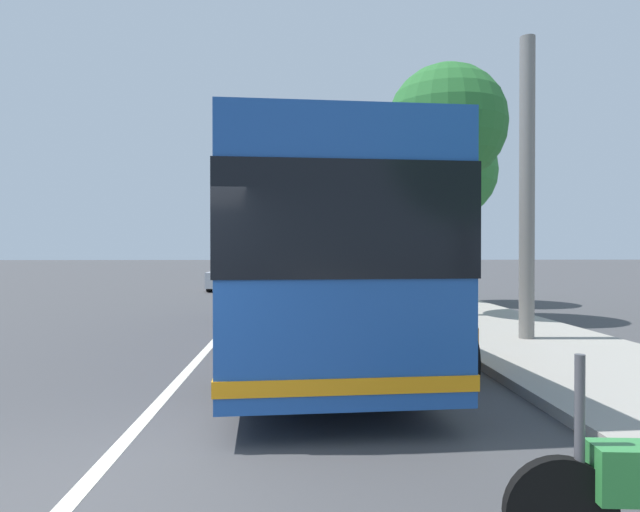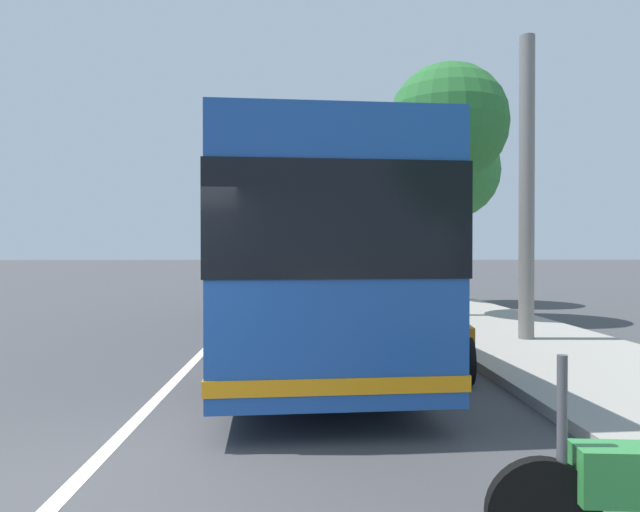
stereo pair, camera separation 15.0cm
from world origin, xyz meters
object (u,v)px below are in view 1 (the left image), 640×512
Objects in this scene: coach_bus at (303,252)px; car_behind_bus at (232,276)px; roadside_tree_far_block at (448,172)px; utility_pole at (527,191)px; roadside_tree_mid_block at (447,126)px; motorcycle_mid_row at (463,341)px; car_far_distant at (292,269)px; car_oncoming at (258,265)px.

coach_bus is 15.41m from car_behind_bus.
roadside_tree_far_block is 1.05× the size of utility_pole.
roadside_tree_far_block is at bearing -17.00° from roadside_tree_mid_block.
roadside_tree_mid_block is at bearing -6.32° from motorcycle_mid_row.
motorcycle_mid_row is 18.87m from car_behind_bus.
car_far_distant is (27.27, 2.86, 0.24)m from motorcycle_mid_row.
car_far_distant is at bearing 163.58° from car_behind_bus.
motorcycle_mid_row is 11.62m from roadside_tree_far_block.
roadside_tree_mid_block reaches higher than car_far_distant.
roadside_tree_mid_block is (6.17, -1.52, 4.86)m from motorcycle_mid_row.
motorcycle_mid_row is 38.58m from car_oncoming.
roadside_tree_mid_block is at bearing 17.58° from car_oncoming.
roadside_tree_far_block is at bearing 22.00° from car_oncoming.
roadside_tree_far_block reaches higher than car_oncoming.
roadside_tree_mid_block reaches higher than motorcycle_mid_row.
car_far_distant reaches higher than car_oncoming.
utility_pole is at bearing -34.40° from motorcycle_mid_row.
car_behind_bus is at bearing 31.78° from roadside_tree_mid_block.
coach_bus is at bearing 128.75° from roadside_tree_mid_block.
roadside_tree_mid_block is 4.54m from utility_pole.
utility_pole is at bearing -172.59° from roadside_tree_mid_block.
car_behind_bus is 0.59× the size of roadside_tree_mid_block.
motorcycle_mid_row is 8.00m from roadside_tree_mid_block.
utility_pole reaches higher than car_behind_bus.
car_oncoming is 1.02× the size of car_far_distant.
car_oncoming is 0.66× the size of roadside_tree_far_block.
motorcycle_mid_row is at bearing 13.30° from car_oncoming.
car_behind_bus is 14.63m from roadside_tree_mid_block.
car_oncoming is 0.61× the size of roadside_tree_mid_block.
roadside_tree_mid_block reaches higher than car_behind_bus.
motorcycle_mid_row is 0.33× the size of roadside_tree_far_block.
car_behind_bus is at bearing 4.86° from car_oncoming.
car_oncoming is at bearing 17.54° from roadside_tree_far_block.
coach_bus is 4.72m from utility_pole.
car_behind_bus is 17.70m from utility_pole.
utility_pole is at bearing -167.38° from car_far_distant.
roadside_tree_far_block is (-16.83, -5.68, 4.01)m from car_far_distant.
roadside_tree_mid_block is (3.21, -4.00, 3.47)m from coach_bus.
roadside_tree_mid_block reaches higher than roadside_tree_far_block.
motorcycle_mid_row is 0.30× the size of roadside_tree_mid_block.
car_behind_bus is 9.77m from car_far_distant.
motorcycle_mid_row is at bearing 138.11° from utility_pole.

